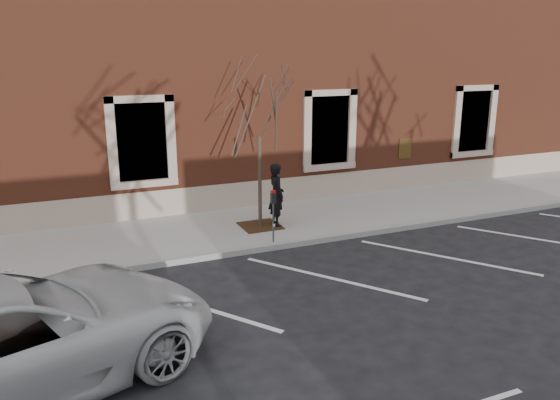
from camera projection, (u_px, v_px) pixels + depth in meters
name	position (u px, v px, depth m)	size (l,w,h in m)	color
ground	(289.00, 247.00, 14.06)	(120.00, 120.00, 0.00)	#28282B
sidewalk_near	(264.00, 225.00, 15.59)	(40.00, 3.50, 0.15)	#A9A79F
curb_near	(290.00, 245.00, 14.00)	(40.00, 0.12, 0.15)	#9E9E99
parking_stripes	(330.00, 278.00, 12.11)	(28.00, 4.40, 0.01)	silver
building_civic	(202.00, 76.00, 19.86)	(40.00, 8.62, 8.00)	brown
man	(276.00, 195.00, 15.05)	(0.65, 0.42, 1.77)	black
parking_meter	(273.00, 206.00, 13.73)	(0.12, 0.09, 1.36)	#595B60
tree_grate	(260.00, 226.00, 15.23)	(1.06, 1.06, 0.03)	#402814
sapling	(259.00, 110.00, 14.38)	(2.76, 2.76, 4.60)	#4A3B2D
white_truck	(7.00, 339.00, 7.84)	(2.87, 6.22, 1.73)	silver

